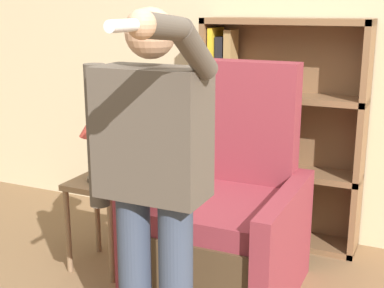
# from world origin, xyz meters

# --- Properties ---
(wall_back) EXTENTS (8.00, 0.11, 2.80)m
(wall_back) POSITION_xyz_m (0.01, 2.03, 1.41)
(wall_back) COLOR beige
(wall_back) RESTS_ON ground_plane
(bookcase) EXTENTS (1.11, 0.28, 1.56)m
(bookcase) POSITION_xyz_m (-0.15, 1.87, 0.78)
(bookcase) COLOR brown
(bookcase) RESTS_ON ground_plane
(armchair) EXTENTS (0.85, 0.92, 1.32)m
(armchair) POSITION_xyz_m (-0.16, 1.07, 0.40)
(armchair) COLOR #4C3823
(armchair) RESTS_ON ground_plane
(person_standing) EXTENTS (0.61, 0.78, 1.63)m
(person_standing) POSITION_xyz_m (-0.16, 0.21, 0.94)
(person_standing) COLOR #384256
(person_standing) RESTS_ON ground_plane
(side_table) EXTENTS (0.37, 0.37, 0.58)m
(side_table) POSITION_xyz_m (-0.95, 0.99, 0.46)
(side_table) COLOR #846647
(side_table) RESTS_ON ground_plane
(table_lamp) EXTENTS (0.25, 0.25, 0.48)m
(table_lamp) POSITION_xyz_m (-0.95, 0.99, 0.93)
(table_lamp) COLOR #4C4233
(table_lamp) RESTS_ON side_table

